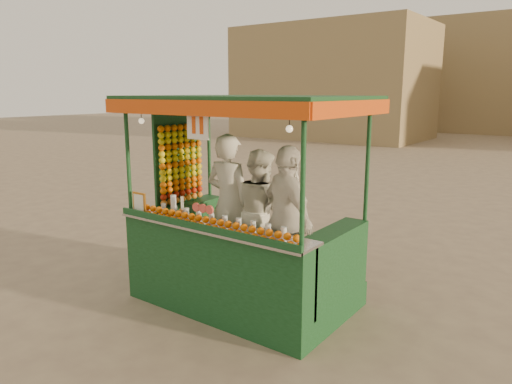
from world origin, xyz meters
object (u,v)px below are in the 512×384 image
Objects in this scene: vendor_middle at (261,211)px; vendor_right at (287,219)px; juice_cart at (235,239)px; vendor_left at (229,203)px.

vendor_right is at bearing 178.13° from vendor_middle.
vendor_middle is (0.07, 0.44, 0.26)m from juice_cart.
juice_cart is at bearing 107.33° from vendor_middle.
vendor_left is 0.42m from vendor_middle.
vendor_right is at bearing 10.91° from juice_cart.
vendor_left is (-0.31, 0.27, 0.35)m from juice_cart.
vendor_right is (0.65, 0.13, 0.32)m from juice_cart.
vendor_middle is at bearing 81.40° from juice_cart.
vendor_middle is 0.93× the size of vendor_right.
vendor_middle is at bearing -159.46° from vendor_left.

